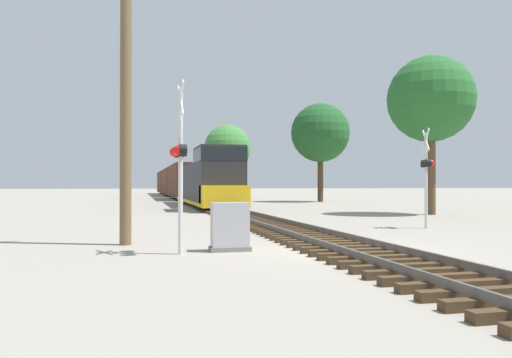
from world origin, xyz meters
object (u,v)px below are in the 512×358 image
object	(u,v)px
tree_mid_background	(320,133)
tree_deep_background	(228,148)
crossing_signal_near	(179,156)
relay_cabinet	(230,227)
crossing_signal_far	(427,168)
tree_far_right	(431,100)
freight_train	(179,182)
utility_pole	(126,85)

from	to	relation	value
tree_mid_background	tree_deep_background	bearing A→B (deg)	112.32
crossing_signal_near	relay_cabinet	world-z (taller)	crossing_signal_near
crossing_signal_far	tree_deep_background	xyz separation A→B (m)	(0.13, 45.75, 4.04)
crossing_signal_far	crossing_signal_near	bearing A→B (deg)	133.62
tree_far_right	relay_cabinet	bearing A→B (deg)	-138.04
freight_train	tree_deep_background	bearing A→B (deg)	-20.92
tree_far_right	utility_pole	bearing A→B (deg)	-147.54
freight_train	tree_far_right	xyz separation A→B (m)	(11.30, -40.06, 4.64)
crossing_signal_far	relay_cabinet	world-z (taller)	crossing_signal_far
tree_far_right	tree_mid_background	xyz separation A→B (m)	(1.39, 21.61, 0.25)
tree_far_right	tree_mid_background	size ratio (longest dim) A/B	0.93
freight_train	tree_far_right	bearing A→B (deg)	-74.25
crossing_signal_near	crossing_signal_far	distance (m)	11.48
crossing_signal_near	tree_deep_background	world-z (taller)	tree_deep_background
freight_train	relay_cabinet	distance (m)	53.00
tree_far_right	freight_train	bearing A→B (deg)	105.75
freight_train	tree_far_right	size ratio (longest dim) A/B	7.70
crossing_signal_near	tree_deep_background	xyz separation A→B (m)	(10.40, 50.88, 3.98)
crossing_signal_near	tree_far_right	distance (m)	20.85
freight_train	utility_pole	world-z (taller)	utility_pole
relay_cabinet	tree_mid_background	size ratio (longest dim) A/B	0.13
crossing_signal_near	crossing_signal_far	size ratio (longest dim) A/B	1.09
tree_deep_background	freight_train	bearing A→B (deg)	159.08
freight_train	crossing_signal_far	world-z (taller)	freight_train
crossing_signal_far	tree_far_right	world-z (taller)	tree_far_right
crossing_signal_near	tree_deep_background	size ratio (longest dim) A/B	0.46
freight_train	crossing_signal_near	world-z (taller)	crossing_signal_near
utility_pole	tree_deep_background	distance (m)	49.99
tree_mid_background	tree_deep_background	xyz separation A→B (m)	(-6.62, 16.13, -0.48)
crossing_signal_far	tree_far_right	distance (m)	10.54
crossing_signal_far	tree_mid_background	bearing A→B (deg)	4.22
utility_pole	tree_far_right	distance (m)	20.24
crossing_signal_far	tree_deep_background	distance (m)	45.92
crossing_signal_near	relay_cabinet	distance (m)	2.32
freight_train	utility_pole	distance (m)	51.26
utility_pole	tree_mid_background	distance (m)	37.34
freight_train	tree_mid_background	distance (m)	22.92
freight_train	tree_mid_background	bearing A→B (deg)	-55.48
freight_train	crossing_signal_near	size ratio (longest dim) A/B	16.42
freight_train	relay_cabinet	world-z (taller)	freight_train
crossing_signal_far	freight_train	bearing A→B (deg)	24.10
utility_pole	crossing_signal_far	bearing A→B (deg)	13.57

